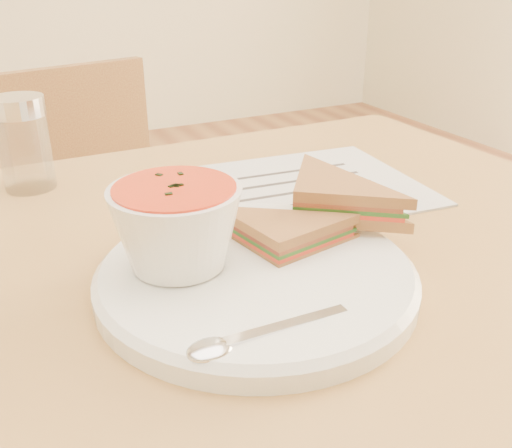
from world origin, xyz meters
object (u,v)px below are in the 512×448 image
chair_far (120,274)px  condiment_shaker (24,144)px  plate (256,278)px  soup_bowl (177,231)px

chair_far → condiment_shaker: bearing=50.2°
chair_far → plate: chair_far is taller
soup_bowl → condiment_shaker: bearing=105.5°
chair_far → condiment_shaker: 0.54m
chair_far → plate: 0.76m
chair_far → plate: (-0.02, -0.67, 0.35)m
plate → soup_bowl: size_ratio=2.52×
plate → condiment_shaker: bearing=113.4°
plate → soup_bowl: 0.08m
plate → condiment_shaker: condiment_shaker is taller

